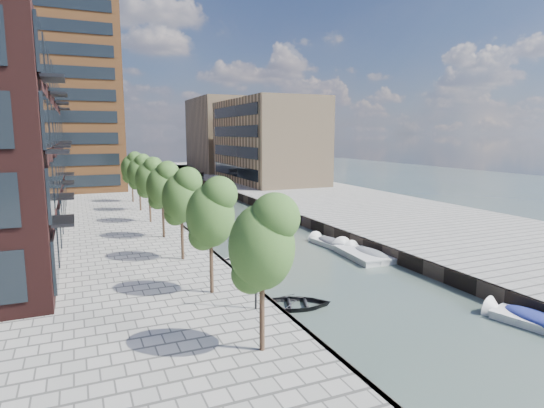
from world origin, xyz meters
TOP-DOWN VIEW (x-y plane):
  - water at (0.00, 40.00)m, footprint 300.00×300.00m
  - quay_right at (16.00, 40.00)m, footprint 20.00×140.00m
  - quay_wall_left at (-6.10, 40.00)m, footprint 0.25×140.00m
  - quay_wall_right at (6.10, 40.00)m, footprint 0.25×140.00m
  - far_closure at (0.00, 100.00)m, footprint 80.00×40.00m
  - apartment_block at (-20.00, 30.00)m, footprint 8.00×38.00m
  - tower at (-17.00, 65.00)m, footprint 18.00×18.00m
  - tan_block_near at (16.00, 62.00)m, footprint 12.00×25.00m
  - tan_block_far at (16.00, 88.00)m, footprint 12.00×20.00m
  - bridge at (0.00, 72.00)m, footprint 13.00×6.00m
  - tree_0 at (-8.50, 4.00)m, footprint 2.50×2.50m
  - tree_1 at (-8.50, 11.00)m, footprint 2.50×2.50m
  - tree_2 at (-8.50, 18.00)m, footprint 2.50×2.50m
  - tree_3 at (-8.50, 25.00)m, footprint 2.50×2.50m
  - tree_4 at (-8.50, 32.00)m, footprint 2.50×2.50m
  - tree_5 at (-8.50, 39.00)m, footprint 2.50×2.50m
  - tree_6 at (-8.50, 46.00)m, footprint 2.50×2.50m
  - lamp_0 at (-7.20, 8.00)m, footprint 0.24×0.24m
  - lamp_1 at (-7.20, 24.00)m, footprint 0.24×0.24m
  - lamp_2 at (-7.20, 40.00)m, footprint 0.24×0.24m
  - sloop_0 at (-4.33, 9.69)m, footprint 4.75×4.06m
  - sloop_1 at (-4.16, 18.35)m, footprint 4.90×4.02m
  - sloop_2 at (-4.17, 30.29)m, footprint 4.60×3.71m
  - sloop_3 at (-5.40, 17.68)m, footprint 4.99×3.88m
  - sloop_4 at (-5.40, 41.97)m, footprint 4.57×3.72m
  - motorboat_0 at (5.28, 3.05)m, footprint 2.81×4.96m
  - motorboat_1 at (4.39, 20.92)m, footprint 1.99×4.61m
  - motorboat_2 at (4.55, 17.26)m, footprint 2.30×5.62m
  - motorboat_3 at (5.05, 31.35)m, footprint 3.60×5.24m
  - motorboat_4 at (5.21, 16.58)m, footprint 1.85×4.74m
  - car at (7.82, 65.66)m, footprint 2.23×3.61m

SIDE VIEW (x-z plane):
  - water at x=0.00m, z-range 0.00..0.00m
  - sloop_0 at x=-4.33m, z-range -0.42..0.42m
  - sloop_1 at x=-4.16m, z-range -0.44..0.44m
  - sloop_2 at x=-4.17m, z-range -0.42..0.42m
  - sloop_3 at x=-5.40m, z-range -0.47..0.47m
  - sloop_4 at x=-5.40m, z-range -0.42..0.42m
  - motorboat_2 at x=4.55m, z-range -0.81..1.02m
  - motorboat_1 at x=4.39m, z-range -0.56..0.93m
  - motorboat_4 at x=5.21m, z-range -0.59..0.97m
  - motorboat_0 at x=5.28m, z-range -0.59..0.98m
  - motorboat_3 at x=5.05m, z-range -0.63..1.03m
  - quay_right at x=16.00m, z-range 0.00..1.00m
  - quay_wall_left at x=-6.10m, z-range 0.00..1.00m
  - quay_wall_right at x=6.10m, z-range 0.00..1.00m
  - far_closure at x=0.00m, z-range 0.00..1.00m
  - bridge at x=0.00m, z-range 0.74..2.04m
  - car at x=7.82m, z-range 1.00..2.15m
  - lamp_0 at x=-7.20m, z-range 1.45..5.57m
  - lamp_1 at x=-7.20m, z-range 1.45..5.57m
  - lamp_2 at x=-7.20m, z-range 1.45..5.57m
  - tree_0 at x=-8.50m, z-range 2.33..8.28m
  - tree_1 at x=-8.50m, z-range 2.33..8.28m
  - tree_2 at x=-8.50m, z-range 2.33..8.28m
  - tree_3 at x=-8.50m, z-range 2.33..8.28m
  - tree_4 at x=-8.50m, z-range 2.33..8.28m
  - tree_5 at x=-8.50m, z-range 2.33..8.28m
  - tree_6 at x=-8.50m, z-range 2.33..8.28m
  - apartment_block at x=-20.00m, z-range 1.00..15.00m
  - tan_block_near at x=16.00m, z-range 1.00..15.00m
  - tan_block_far at x=16.00m, z-range 1.00..17.00m
  - tower at x=-17.00m, z-range 1.00..31.00m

